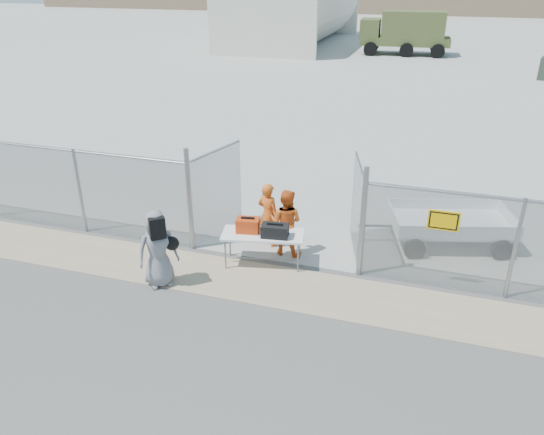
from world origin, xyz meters
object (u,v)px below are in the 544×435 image
(folding_table, at_px, (263,249))
(security_worker_right, at_px, (286,222))
(security_worker_left, at_px, (268,215))
(utility_trailer, at_px, (450,227))
(visitor, at_px, (158,249))

(folding_table, xyz_separation_m, security_worker_right, (0.35, 0.64, 0.42))
(security_worker_left, distance_m, security_worker_right, 0.59)
(security_worker_right, xyz_separation_m, utility_trailer, (3.65, 1.69, -0.36))
(folding_table, distance_m, visitor, 2.38)
(security_worker_right, bearing_deg, visitor, 49.04)
(security_worker_left, relative_size, security_worker_right, 1.00)
(security_worker_left, xyz_separation_m, visitor, (-1.64, -2.38, 0.05))
(security_worker_right, relative_size, visitor, 0.94)
(visitor, relative_size, utility_trailer, 0.46)
(security_worker_left, bearing_deg, security_worker_right, 170.37)
(folding_table, distance_m, security_worker_left, 1.02)
(security_worker_right, relative_size, utility_trailer, 0.44)
(visitor, height_order, utility_trailer, visitor)
(security_worker_right, xyz_separation_m, visitor, (-2.16, -2.11, 0.05))
(folding_table, height_order, visitor, visitor)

